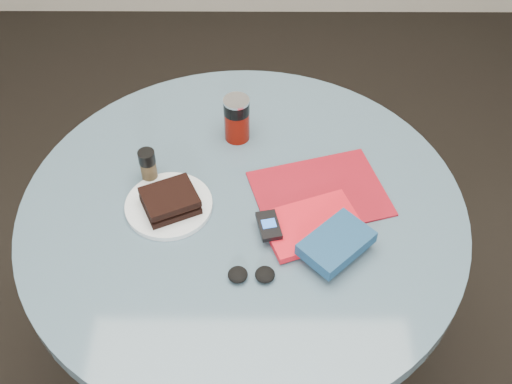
{
  "coord_description": "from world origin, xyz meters",
  "views": [
    {
      "loc": [
        0.03,
        -0.94,
        1.83
      ],
      "look_at": [
        0.03,
        0.0,
        0.8
      ],
      "focal_mm": 45.0,
      "sensor_mm": 36.0,
      "label": 1
    }
  ],
  "objects_px": {
    "magazine": "(320,194)",
    "red_book": "(312,225)",
    "headphones": "(251,275)",
    "sandwich": "(170,201)",
    "soda_can": "(237,119)",
    "pepper_grinder": "(148,166)",
    "table": "(244,251)",
    "novel": "(336,243)",
    "mp3_player": "(269,226)",
    "plate": "(169,205)"
  },
  "relations": [
    {
      "from": "plate",
      "to": "red_book",
      "type": "height_order",
      "value": "red_book"
    },
    {
      "from": "pepper_grinder",
      "to": "red_book",
      "type": "height_order",
      "value": "pepper_grinder"
    },
    {
      "from": "soda_can",
      "to": "headphones",
      "type": "height_order",
      "value": "soda_can"
    },
    {
      "from": "headphones",
      "to": "table",
      "type": "bearing_deg",
      "value": 96.43
    },
    {
      "from": "sandwich",
      "to": "red_book",
      "type": "bearing_deg",
      "value": -9.65
    },
    {
      "from": "table",
      "to": "magazine",
      "type": "bearing_deg",
      "value": 12.66
    },
    {
      "from": "sandwich",
      "to": "mp3_player",
      "type": "xyz_separation_m",
      "value": [
        0.22,
        -0.07,
        -0.0
      ]
    },
    {
      "from": "plate",
      "to": "sandwich",
      "type": "height_order",
      "value": "sandwich"
    },
    {
      "from": "magazine",
      "to": "red_book",
      "type": "xyz_separation_m",
      "value": [
        -0.02,
        -0.1,
        0.01
      ]
    },
    {
      "from": "headphones",
      "to": "magazine",
      "type": "bearing_deg",
      "value": 56.35
    },
    {
      "from": "magazine",
      "to": "headphones",
      "type": "bearing_deg",
      "value": -139.82
    },
    {
      "from": "red_book",
      "to": "pepper_grinder",
      "type": "bearing_deg",
      "value": 137.68
    },
    {
      "from": "magazine",
      "to": "red_book",
      "type": "relative_size",
      "value": 1.43
    },
    {
      "from": "mp3_player",
      "to": "red_book",
      "type": "bearing_deg",
      "value": 7.96
    },
    {
      "from": "sandwich",
      "to": "red_book",
      "type": "distance_m",
      "value": 0.31
    },
    {
      "from": "sandwich",
      "to": "magazine",
      "type": "relative_size",
      "value": 0.5
    },
    {
      "from": "sandwich",
      "to": "soda_can",
      "type": "relative_size",
      "value": 1.22
    },
    {
      "from": "table",
      "to": "sandwich",
      "type": "height_order",
      "value": "sandwich"
    },
    {
      "from": "red_book",
      "to": "magazine",
      "type": "bearing_deg",
      "value": 56.57
    },
    {
      "from": "magazine",
      "to": "novel",
      "type": "distance_m",
      "value": 0.17
    },
    {
      "from": "sandwich",
      "to": "pepper_grinder",
      "type": "xyz_separation_m",
      "value": [
        -0.06,
        0.09,
        0.01
      ]
    },
    {
      "from": "plate",
      "to": "magazine",
      "type": "xyz_separation_m",
      "value": [
        0.34,
        0.04,
        -0.0
      ]
    },
    {
      "from": "sandwich",
      "to": "magazine",
      "type": "xyz_separation_m",
      "value": [
        0.33,
        0.05,
        -0.03
      ]
    },
    {
      "from": "pepper_grinder",
      "to": "soda_can",
      "type": "bearing_deg",
      "value": 36.41
    },
    {
      "from": "sandwich",
      "to": "headphones",
      "type": "relative_size",
      "value": 1.49
    },
    {
      "from": "soda_can",
      "to": "mp3_player",
      "type": "height_order",
      "value": "soda_can"
    },
    {
      "from": "sandwich",
      "to": "novel",
      "type": "xyz_separation_m",
      "value": [
        0.35,
        -0.12,
        0.0
      ]
    },
    {
      "from": "magazine",
      "to": "sandwich",
      "type": "bearing_deg",
      "value": 172.36
    },
    {
      "from": "table",
      "to": "mp3_player",
      "type": "relative_size",
      "value": 11.97
    },
    {
      "from": "novel",
      "to": "mp3_player",
      "type": "distance_m",
      "value": 0.15
    },
    {
      "from": "table",
      "to": "soda_can",
      "type": "height_order",
      "value": "soda_can"
    },
    {
      "from": "red_book",
      "to": "headphones",
      "type": "distance_m",
      "value": 0.18
    },
    {
      "from": "red_book",
      "to": "mp3_player",
      "type": "bearing_deg",
      "value": 167.46
    },
    {
      "from": "soda_can",
      "to": "magazine",
      "type": "distance_m",
      "value": 0.28
    },
    {
      "from": "soda_can",
      "to": "red_book",
      "type": "relative_size",
      "value": 0.58
    },
    {
      "from": "pepper_grinder",
      "to": "headphones",
      "type": "xyz_separation_m",
      "value": [
        0.24,
        -0.27,
        -0.03
      ]
    },
    {
      "from": "novel",
      "to": "mp3_player",
      "type": "bearing_deg",
      "value": 115.59
    },
    {
      "from": "sandwich",
      "to": "headphones",
      "type": "xyz_separation_m",
      "value": [
        0.18,
        -0.18,
        -0.02
      ]
    },
    {
      "from": "sandwich",
      "to": "soda_can",
      "type": "xyz_separation_m",
      "value": [
        0.14,
        0.24,
        0.03
      ]
    },
    {
      "from": "mp3_player",
      "to": "headphones",
      "type": "height_order",
      "value": "mp3_player"
    },
    {
      "from": "plate",
      "to": "sandwich",
      "type": "bearing_deg",
      "value": -55.94
    },
    {
      "from": "soda_can",
      "to": "headphones",
      "type": "distance_m",
      "value": 0.43
    },
    {
      "from": "table",
      "to": "plate",
      "type": "relative_size",
      "value": 5.14
    },
    {
      "from": "table",
      "to": "soda_can",
      "type": "relative_size",
      "value": 8.49
    },
    {
      "from": "plate",
      "to": "magazine",
      "type": "distance_m",
      "value": 0.34
    },
    {
      "from": "sandwich",
      "to": "red_book",
      "type": "relative_size",
      "value": 0.71
    },
    {
      "from": "magazine",
      "to": "plate",
      "type": "bearing_deg",
      "value": 170.68
    },
    {
      "from": "novel",
      "to": "magazine",
      "type": "bearing_deg",
      "value": 53.69
    },
    {
      "from": "plate",
      "to": "novel",
      "type": "distance_m",
      "value": 0.38
    },
    {
      "from": "plate",
      "to": "sandwich",
      "type": "relative_size",
      "value": 1.35
    }
  ]
}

